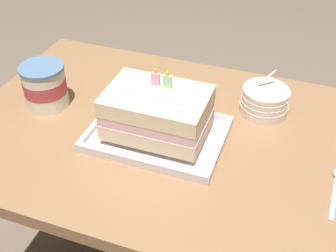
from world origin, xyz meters
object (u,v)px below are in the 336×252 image
(birthday_cake, at_px, (157,112))
(serving_spoon_near_tray, at_px, (336,183))
(bowl_stack, at_px, (265,101))
(ice_cream_tub, at_px, (46,85))
(foil_tray, at_px, (158,135))

(birthday_cake, distance_m, serving_spoon_near_tray, 0.43)
(bowl_stack, height_order, serving_spoon_near_tray, bowl_stack)
(birthday_cake, bearing_deg, ice_cream_tub, 173.84)
(birthday_cake, height_order, ice_cream_tub, birthday_cake)
(foil_tray, distance_m, ice_cream_tub, 0.34)
(birthday_cake, relative_size, ice_cream_tub, 2.01)
(foil_tray, xyz_separation_m, ice_cream_tub, (-0.33, 0.04, 0.05))
(ice_cream_tub, bearing_deg, serving_spoon_near_tray, -4.13)
(serving_spoon_near_tray, bearing_deg, ice_cream_tub, 175.87)
(foil_tray, xyz_separation_m, serving_spoon_near_tray, (0.43, -0.02, -0.00))
(foil_tray, relative_size, bowl_stack, 2.56)
(birthday_cake, relative_size, bowl_stack, 1.87)
(birthday_cake, xyz_separation_m, serving_spoon_near_tray, (0.43, -0.02, -0.07))
(bowl_stack, relative_size, serving_spoon_near_tray, 0.82)
(serving_spoon_near_tray, bearing_deg, bowl_stack, 132.29)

